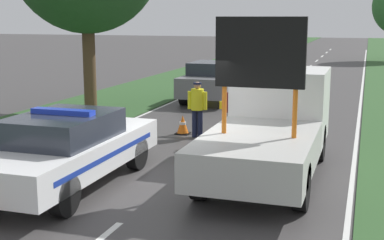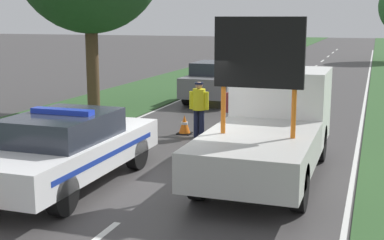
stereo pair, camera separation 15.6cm
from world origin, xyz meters
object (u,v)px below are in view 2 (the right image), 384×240
at_px(traffic_cone_behind_barrier, 113,130).
at_px(pedestrian_civilian, 236,108).
at_px(queued_car_van_white, 277,58).
at_px(queued_car_suv_grey, 217,81).
at_px(traffic_cone_centre_front, 185,125).
at_px(police_officer, 199,104).
at_px(traffic_cone_near_truck, 307,126).
at_px(road_barrier, 238,108).
at_px(police_car, 67,148).
at_px(work_truck, 272,123).
at_px(queued_car_hatch_blue, 261,66).

bearing_deg(traffic_cone_behind_barrier, pedestrian_civilian, 11.14).
bearing_deg(queued_car_van_white, queued_car_suv_grey, 89.64).
xyz_separation_m(traffic_cone_centre_front, traffic_cone_behind_barrier, (-1.55, -1.40, 0.01)).
height_order(pedestrian_civilian, traffic_cone_centre_front, pedestrian_civilian).
bearing_deg(traffic_cone_centre_front, police_officer, -28.25).
relative_size(traffic_cone_centre_front, queued_car_van_white, 0.12).
bearing_deg(traffic_cone_near_truck, queued_car_suv_grey, 129.21).
height_order(police_officer, pedestrian_civilian, pedestrian_civilian).
bearing_deg(road_barrier, traffic_cone_centre_front, 179.66).
height_order(traffic_cone_near_truck, queued_car_van_white, queued_car_van_white).
distance_m(police_car, traffic_cone_behind_barrier, 4.00).
height_order(queued_car_suv_grey, queued_car_van_white, queued_car_suv_grey).
xyz_separation_m(police_officer, queued_car_suv_grey, (-1.34, 6.43, -0.12)).
relative_size(work_truck, traffic_cone_behind_barrier, 9.81).
xyz_separation_m(road_barrier, traffic_cone_centre_front, (-1.52, -0.17, -0.53)).
distance_m(road_barrier, traffic_cone_near_truck, 2.10).
bearing_deg(queued_car_hatch_blue, traffic_cone_near_truck, 107.54).
relative_size(work_truck, police_officer, 3.55).
relative_size(pedestrian_civilian, queued_car_hatch_blue, 0.36).
distance_m(queued_car_suv_grey, queued_car_hatch_blue, 7.17).
bearing_deg(traffic_cone_centre_front, work_truck, -43.88).
xyz_separation_m(police_car, traffic_cone_centre_front, (0.57, 5.24, -0.50)).
height_order(police_officer, queued_car_suv_grey, queued_car_suv_grey).
bearing_deg(pedestrian_civilian, queued_car_hatch_blue, 116.34).
bearing_deg(police_car, traffic_cone_behind_barrier, 108.14).
bearing_deg(queued_car_hatch_blue, police_officer, 94.49).
distance_m(traffic_cone_behind_barrier, queued_car_hatch_blue, 14.76).
distance_m(road_barrier, police_officer, 1.09).
relative_size(road_barrier, queued_car_suv_grey, 0.68).
relative_size(police_car, police_officer, 3.15).
relative_size(pedestrian_civilian, traffic_cone_near_truck, 3.33).
relative_size(police_car, traffic_cone_near_truck, 9.88).
bearing_deg(traffic_cone_behind_barrier, work_truck, -18.48).
relative_size(traffic_cone_centre_front, traffic_cone_near_truck, 1.09).
relative_size(road_barrier, queued_car_hatch_blue, 0.62).
bearing_deg(traffic_cone_behind_barrier, queued_car_van_white, 87.72).
distance_m(road_barrier, traffic_cone_centre_front, 1.62).
bearing_deg(work_truck, traffic_cone_near_truck, -95.60).
xyz_separation_m(queued_car_suv_grey, queued_car_hatch_blue, (0.28, 7.17, 0.01)).
xyz_separation_m(work_truck, traffic_cone_behind_barrier, (-4.60, 1.54, -0.78)).
xyz_separation_m(police_car, pedestrian_civilian, (2.28, 4.49, 0.20)).
xyz_separation_m(police_officer, queued_car_van_white, (-1.26, 19.39, -0.15)).
relative_size(traffic_cone_behind_barrier, queued_car_van_white, 0.12).
distance_m(road_barrier, queued_car_van_white, 19.07).
bearing_deg(queued_car_van_white, queued_car_hatch_blue, 91.92).
bearing_deg(queued_car_suv_grey, queued_car_hatch_blue, -92.21).
distance_m(police_officer, traffic_cone_near_truck, 3.19).
xyz_separation_m(road_barrier, police_officer, (-0.99, -0.45, 0.12)).
relative_size(police_car, queued_car_van_white, 1.07).
bearing_deg(queued_car_suv_grey, traffic_cone_behind_barrier, 84.45).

